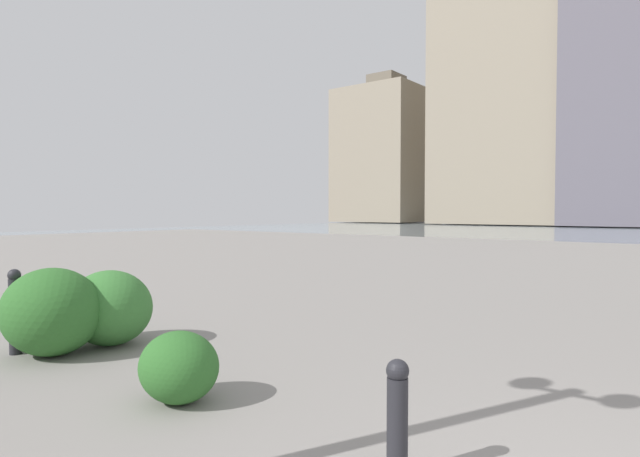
{
  "coord_description": "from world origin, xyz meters",
  "views": [
    {
      "loc": [
        0.46,
        1.84,
        1.5
      ],
      "look_at": [
        7.85,
        -7.62,
        1.11
      ],
      "focal_mm": 29.08,
      "sensor_mm": 36.0,
      "label": 1
    }
  ],
  "objects": [
    {
      "name": "building_highrise",
      "position": [
        40.56,
        -65.64,
        9.87
      ],
      "size": [
        12.0,
        12.81,
        21.79
      ],
      "color": "gray",
      "rests_on": "ground"
    },
    {
      "name": "bollard_near",
      "position": [
        1.88,
        -0.68,
        0.36
      ],
      "size": [
        0.13,
        0.13,
        0.68
      ],
      "color": "#232328",
      "rests_on": "ground"
    },
    {
      "name": "shrub_low",
      "position": [
        5.98,
        -0.67,
        0.46
      ],
      "size": [
        1.08,
        0.97,
        0.92
      ],
      "color": "#2D6628",
      "rests_on": "ground"
    },
    {
      "name": "building_annex",
      "position": [
        20.85,
        -64.11,
        19.03
      ],
      "size": [
        17.97,
        14.39,
        40.12
      ],
      "color": "gray",
      "rests_on": "ground"
    },
    {
      "name": "shrub_tall",
      "position": [
        5.89,
        -1.27,
        0.42
      ],
      "size": [
        0.99,
        0.89,
        0.84
      ],
      "color": "#387533",
      "rests_on": "ground"
    },
    {
      "name": "bollard_mid",
      "position": [
        6.33,
        -0.45,
        0.47
      ],
      "size": [
        0.13,
        0.13,
        0.9
      ],
      "color": "#232328",
      "rests_on": "ground"
    },
    {
      "name": "shrub_round",
      "position": [
        3.82,
        -0.65,
        0.28
      ],
      "size": [
        0.66,
        0.6,
        0.56
      ],
      "color": "#2D6628",
      "rests_on": "ground"
    }
  ]
}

